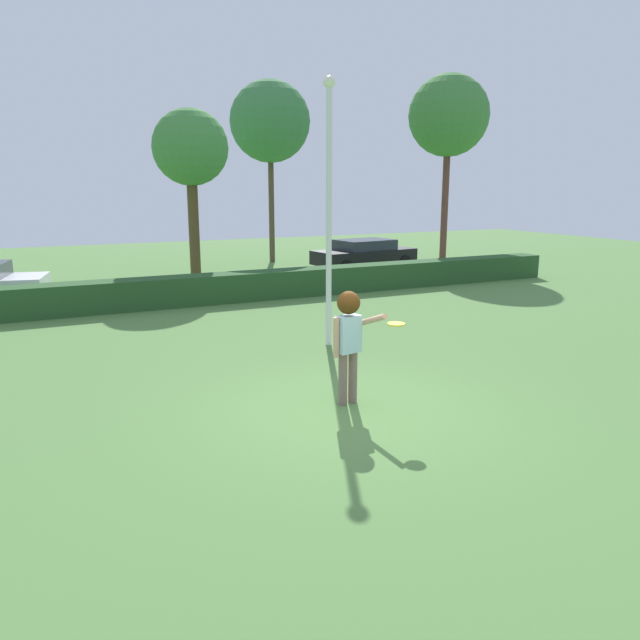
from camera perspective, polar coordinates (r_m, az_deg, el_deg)
ground_plane at (r=9.34m, az=2.97°, el=-8.54°), size 60.00×60.00×0.00m
person at (r=9.28m, az=2.72°, el=-1.12°), size 0.66×0.72×1.80m
frisbee at (r=8.92m, az=7.20°, el=-0.37°), size 0.27×0.27×0.02m
lamppost at (r=12.65m, az=0.85°, el=11.17°), size 0.24×0.24×5.48m
hedge_row at (r=17.86m, az=-11.79°, el=2.80°), size 25.85×0.90×0.83m
parked_car_black at (r=24.64m, az=4.21°, el=6.29°), size 4.38×2.23×1.25m
oak_tree at (r=28.62m, az=12.06°, el=18.29°), size 3.55×3.55×8.17m
birch_tree at (r=27.49m, az=-4.74°, el=18.13°), size 3.48×3.48×7.82m
maple_tree at (r=22.60m, az=-12.14°, el=15.47°), size 2.68×2.68×6.04m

